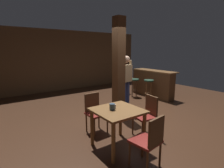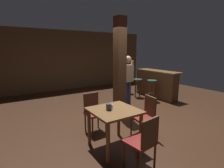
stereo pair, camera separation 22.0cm
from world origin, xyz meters
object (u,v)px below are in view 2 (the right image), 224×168
chair_north (94,110)px  salt_shaker (112,107)px  dining_table (114,117)px  bar_counter (156,84)px  standing_person (127,80)px  chair_south (144,140)px  bar_stool_mid (138,83)px  bar_stool_far (128,80)px  napkin_cup (109,107)px  chair_east (146,114)px  bar_stool_near (152,85)px

chair_north → salt_shaker: 0.84m
dining_table → bar_counter: bearing=32.5°
dining_table → standing_person: standing_person is taller
dining_table → chair_south: size_ratio=0.97×
bar_stool_mid → bar_stool_far: (0.05, 0.73, 0.02)m
bar_counter → bar_stool_mid: bearing=146.3°
napkin_cup → bar_stool_far: 4.50m
chair_south → napkin_cup: chair_south is taller
salt_shaker → napkin_cup: bearing=-162.1°
dining_table → salt_shaker: salt_shaker is taller
chair_east → bar_stool_far: bearing=57.9°
chair_north → standing_person: size_ratio=0.52×
bar_stool_near → bar_stool_mid: bar_stool_near is taller
bar_counter → bar_stool_near: size_ratio=2.44×
chair_north → bar_stool_mid: 3.39m
napkin_cup → standing_person: (1.54, 1.42, 0.17)m
chair_south → bar_stool_far: size_ratio=1.16×
chair_north → bar_counter: 3.76m
chair_east → napkin_cup: 0.98m
bar_counter → bar_stool_mid: bar_counter is taller
standing_person → bar_stool_near: standing_person is taller
bar_counter → napkin_cup: bearing=-148.8°
standing_person → salt_shaker: bearing=-136.2°
dining_table → bar_counter: (3.50, 2.23, -0.08)m
napkin_cup → bar_stool_mid: bearing=41.0°
salt_shaker → chair_east: bearing=-4.5°
dining_table → standing_person: bearing=45.4°
standing_person → bar_stool_near: 1.65m
dining_table → salt_shaker: 0.20m
salt_shaker → bar_stool_mid: salt_shaker is taller
standing_person → bar_stool_mid: standing_person is taller
chair_north → chair_east: bearing=-45.4°
chair_south → salt_shaker: bearing=91.3°
dining_table → chair_east: bearing=0.8°
bar_counter → bar_stool_near: 0.59m
chair_north → bar_stool_far: bearing=40.4°
salt_shaker → bar_stool_mid: 3.86m
chair_south → napkin_cup: (-0.11, 0.85, 0.33)m
standing_person → bar_stool_near: size_ratio=2.20×
dining_table → chair_east: size_ratio=0.97×
chair_north → bar_stool_mid: chair_north is taller
bar_counter → bar_stool_near: (-0.52, -0.28, 0.04)m
napkin_cup → salt_shaker: napkin_cup is taller
bar_stool_near → bar_stool_mid: (-0.09, 0.69, -0.03)m
standing_person → bar_stool_far: standing_person is taller
salt_shaker → bar_counter: bar_counter is taller
standing_person → bar_stool_far: bearing=51.9°
chair_east → bar_stool_far: 3.96m
dining_table → chair_north: size_ratio=0.97×
salt_shaker → bar_stool_near: size_ratio=0.10×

